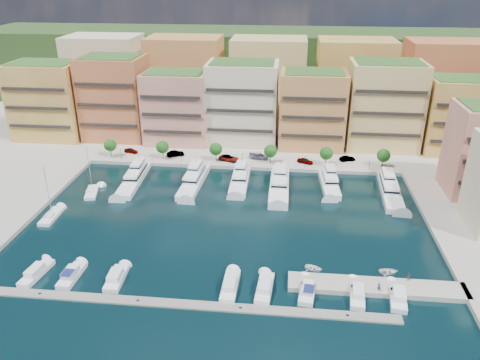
{
  "coord_description": "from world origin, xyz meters",
  "views": [
    {
      "loc": [
        12.67,
        -93.15,
        53.32
      ],
      "look_at": [
        1.67,
        9.84,
        6.0
      ],
      "focal_mm": 35.0,
      "sensor_mm": 36.0,
      "label": 1
    }
  ],
  "objects": [
    {
      "name": "lamppost_0",
      "position": [
        -36.0,
        31.2,
        3.83
      ],
      "size": [
        0.3,
        0.3,
        4.2
      ],
      "color": "black",
      "rests_on": "north_quay"
    },
    {
      "name": "north_quay",
      "position": [
        0.0,
        62.0,
        0.0
      ],
      "size": [
        220.0,
        64.0,
        2.0
      ],
      "primitive_type": "cube",
      "color": "#9E998E",
      "rests_on": "ground"
    },
    {
      "name": "cruiser_6",
      "position": [
        9.81,
        -24.6,
        0.55
      ],
      "size": [
        3.26,
        8.88,
        2.55
      ],
      "color": "white",
      "rests_on": "ground"
    },
    {
      "name": "hillside",
      "position": [
        0.0,
        110.0,
        0.0
      ],
      "size": [
        240.0,
        40.0,
        58.0
      ],
      "primitive_type": "cube",
      "color": "#1F3C18",
      "rests_on": "ground"
    },
    {
      "name": "sailboat_2",
      "position": [
        -36.83,
        10.3,
        0.32
      ],
      "size": [
        4.59,
        8.39,
        13.2
      ],
      "color": "white",
      "rests_on": "ground"
    },
    {
      "name": "lamppost_1",
      "position": [
        -18.0,
        31.2,
        3.83
      ],
      "size": [
        0.3,
        0.3,
        4.2
      ],
      "color": "black",
      "rests_on": "north_quay"
    },
    {
      "name": "cruiser_2",
      "position": [
        -17.85,
        -24.58,
        0.55
      ],
      "size": [
        3.19,
        7.9,
        2.55
      ],
      "color": "white",
      "rests_on": "ground"
    },
    {
      "name": "backblock_4",
      "position": [
        65.0,
        74.0,
        16.0
      ],
      "size": [
        26.0,
        18.0,
        30.0
      ],
      "primitive_type": "cube",
      "color": "#C26E40",
      "rests_on": "north_quay"
    },
    {
      "name": "person_0",
      "position": [
        29.97,
        -23.68,
        1.85
      ],
      "size": [
        0.74,
        0.71,
        1.7
      ],
      "primitive_type": "imported",
      "rotation": [
        0.0,
        0.0,
        2.44
      ],
      "color": "navy",
      "rests_on": "finger_pier"
    },
    {
      "name": "apartment_6",
      "position": [
        64.0,
        49.99,
        12.31
      ],
      "size": [
        20.0,
        15.5,
        22.8
      ],
      "color": "#D9BC4F",
      "rests_on": "north_quay"
    },
    {
      "name": "yacht_2",
      "position": [
        -11.78,
        19.42,
        1.21
      ],
      "size": [
        5.47,
        21.1,
        7.3
      ],
      "color": "white",
      "rests_on": "ground"
    },
    {
      "name": "apartment_0",
      "position": [
        -66.0,
        49.99,
        13.31
      ],
      "size": [
        22.0,
        16.5,
        24.8
      ],
      "color": "#D9BC4F",
      "rests_on": "north_quay"
    },
    {
      "name": "cruiser_8",
      "position": [
        26.25,
        -24.59,
        0.55
      ],
      "size": [
        3.3,
        8.1,
        2.55
      ],
      "color": "white",
      "rests_on": "ground"
    },
    {
      "name": "tree_1",
      "position": [
        -24.0,
        33.5,
        4.74
      ],
      "size": [
        3.8,
        3.8,
        5.65
      ],
      "color": "#473323",
      "rests_on": "north_quay"
    },
    {
      "name": "tender_0",
      "position": [
        18.86,
        -17.07,
        0.35
      ],
      "size": [
        4.04,
        3.45,
        0.71
      ],
      "primitive_type": "imported",
      "rotation": [
        0.0,
        0.0,
        1.23
      ],
      "color": "white",
      "rests_on": "ground"
    },
    {
      "name": "tree_4",
      "position": [
        24.0,
        33.5,
        4.74
      ],
      "size": [
        3.8,
        3.8,
        5.65
      ],
      "color": "#473323",
      "rests_on": "north_quay"
    },
    {
      "name": "yacht_1",
      "position": [
        -28.17,
        18.9,
        1.09
      ],
      "size": [
        5.32,
        22.09,
        7.3
      ],
      "color": "white",
      "rests_on": "ground"
    },
    {
      "name": "apartment_4",
      "position": [
        20.0,
        49.99,
        12.81
      ],
      "size": [
        20.0,
        15.5,
        23.8
      ],
      "color": "#C18448",
      "rests_on": "north_quay"
    },
    {
      "name": "finger_pier",
      "position": [
        30.0,
        -22.0,
        0.0
      ],
      "size": [
        32.0,
        5.0,
        2.0
      ],
      "primitive_type": "cube",
      "color": "#9E998E",
      "rests_on": "ground"
    },
    {
      "name": "apartment_3",
      "position": [
        -2.0,
        51.99,
        13.81
      ],
      "size": [
        22.0,
        16.5,
        25.8
      ],
      "color": "beige",
      "rests_on": "north_quay"
    },
    {
      "name": "backblock_0",
      "position": [
        -55.0,
        74.0,
        16.0
      ],
      "size": [
        26.0,
        18.0,
        30.0
      ],
      "primitive_type": "cube",
      "color": "beige",
      "rests_on": "north_quay"
    },
    {
      "name": "yacht_3",
      "position": [
        0.49,
        21.05,
        1.21
      ],
      "size": [
        4.7,
        17.43,
        7.3
      ],
      "color": "white",
      "rests_on": "ground"
    },
    {
      "name": "cruiser_7",
      "position": [
        17.46,
        -24.6,
        0.57
      ],
      "size": [
        3.48,
        7.86,
        2.66
      ],
      "color": "white",
      "rests_on": "ground"
    },
    {
      "name": "apartment_5",
      "position": [
        42.0,
        51.99,
        14.31
      ],
      "size": [
        22.0,
        16.5,
        26.8
      ],
      "color": "#D4BB70",
      "rests_on": "north_quay"
    },
    {
      "name": "tree_0",
      "position": [
        -40.0,
        33.5,
        4.74
      ],
      "size": [
        3.8,
        3.8,
        5.65
      ],
      "color": "#473323",
      "rests_on": "north_quay"
    },
    {
      "name": "car_3",
      "position": [
        4.54,
        36.55,
        1.85
      ],
      "size": [
        6.19,
        3.35,
        1.7
      ],
      "primitive_type": "imported",
      "rotation": [
        0.0,
        0.0,
        1.4
      ],
      "color": "gray",
      "rests_on": "north_quay"
    },
    {
      "name": "tender_2",
      "position": [
        33.06,
        -16.69,
        0.38
      ],
      "size": [
        3.99,
        3.13,
        0.75
      ],
      "primitive_type": "imported",
      "rotation": [
        0.0,
        0.0,
        1.73
      ],
      "color": "white",
      "rests_on": "ground"
    },
    {
      "name": "yacht_4",
      "position": [
        11.16,
        19.06,
        1.09
      ],
      "size": [
        4.98,
        21.59,
        7.3
      ],
      "color": "white",
      "rests_on": "ground"
    },
    {
      "name": "lamppost_2",
      "position": [
        0.0,
        31.2,
        3.83
      ],
      "size": [
        0.3,
        0.3,
        4.2
      ],
      "color": "black",
      "rests_on": "north_quay"
    },
    {
      "name": "yacht_6",
      "position": [
        39.58,
        18.91,
        1.21
      ],
      "size": [
        5.78,
        22.24,
        7.3
      ],
      "color": "white",
      "rests_on": "ground"
    },
    {
      "name": "tree_5",
      "position": [
        40.0,
        33.5,
        4.74
      ],
      "size": [
        3.8,
        3.8,
        5.65
      ],
      "color": "#473323",
      "rests_on": "north_quay"
    },
    {
      "name": "car_5",
      "position": [
        30.58,
        37.52,
        1.76
      ],
      "size": [
        4.9,
        3.02,
        1.52
      ],
      "primitive_type": "imported",
      "rotation": [
        0.0,
        0.0,
        1.9
      ],
      "color": "gray",
      "rests_on": "north_quay"
    },
    {
      "name": "car_2",
      "position": [
        -4.16,
        34.03,
        1.84
      ],
      "size": [
        6.61,
        4.64,
        1.68
      ],
      "primitive_type": "imported",
      "rotation": [
        0.0,
        0.0,
        1.23
      ],
      "color": "gray",
      "rests_on": "north_quay"
    },
    {
      "name": "sailboat_1",
      "position": [
        -41.21,
        -2.93,
        0.31
      ],
      "size": [
        3.08,
        8.69,
        13.2
      ],
      "color": "white",
      "rests_on": "ground"
    },
    {
      "name": "cruiser_1",
      "position": [
        -26.49,
        -24.6,
        0.57
      ],
      "size": [
        2.87,
        7.97,
        2.66
      ],
      "color": "white",
      "rests_on": "ground"
    },
    {
      "name": "ground",
      "position": [
        0.0,
        0.0,
        0.0
      ],
      "size": [
        400.0,
        400.0,
        0.0
      ],
      "primitive_type": "plane",
      "color": "black",
      "rests_on": "ground"
    },
    {
      "name": "car_4",
      "position": [
        18.16,
        34.45,
        1.79
      ],
      "size": [
        5.01,
        3.55,
        1.59
      ],
      "primitive_type": "imported",
      "rotation": [
        0.0,
        0.0,
        1.17
      ],
      "color": "gray",
      "rests_on": "north_quay"
    },
    {
      "name": "car_0",
      "position": [
        -35.09,
        37.31,
        1.73
      ],
      "size": [
        4.61,
        2.79,
        1.47
      ],
      "primitive_type": "imported",
      "rotation": [
        0.0,
        0.0,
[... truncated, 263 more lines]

